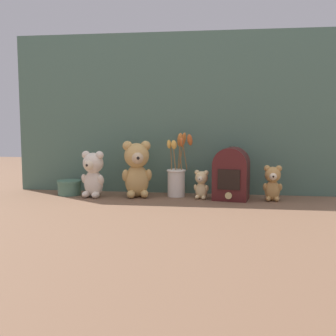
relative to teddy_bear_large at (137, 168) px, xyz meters
name	(u,v)px	position (x,y,z in m)	size (l,w,h in m)	color
ground_plane	(167,199)	(0.15, -0.03, -0.14)	(4.00, 4.00, 0.00)	brown
backdrop_wall	(172,114)	(0.15, 0.14, 0.25)	(1.55, 0.02, 0.77)	#4C6B5B
teddy_bear_large	(137,168)	(0.00, 0.00, 0.00)	(0.15, 0.13, 0.26)	tan
teddy_bear_medium	(93,173)	(-0.20, -0.03, -0.02)	(0.12, 0.11, 0.21)	beige
teddy_bear_small	(273,182)	(0.61, -0.01, -0.05)	(0.08, 0.08, 0.16)	tan
teddy_bear_tiny	(201,184)	(0.30, -0.01, -0.07)	(0.07, 0.07, 0.13)	#DBBC84
flower_vase	(177,175)	(0.18, 0.04, -0.04)	(0.13, 0.10, 0.30)	silver
vintage_radio	(231,173)	(0.43, 0.00, -0.02)	(0.17, 0.15, 0.23)	#4C1919
decorative_tin_tall	(69,187)	(-0.33, 0.01, -0.10)	(0.12, 0.12, 0.07)	#47705B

